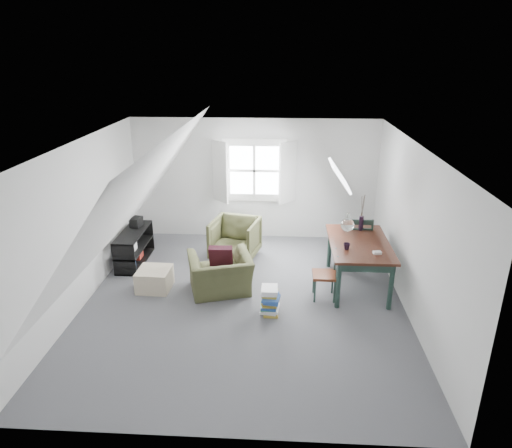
# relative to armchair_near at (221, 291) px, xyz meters

# --- Properties ---
(floor) EXTENTS (5.50, 5.50, 0.00)m
(floor) POSITION_rel_armchair_near_xyz_m (0.41, -0.30, 0.00)
(floor) COLOR #4F5055
(floor) RESTS_ON ground
(ceiling) EXTENTS (5.50, 5.50, 0.00)m
(ceiling) POSITION_rel_armchair_near_xyz_m (0.41, -0.30, 2.50)
(ceiling) COLOR white
(ceiling) RESTS_ON wall_back
(wall_back) EXTENTS (5.00, 0.00, 5.00)m
(wall_back) POSITION_rel_armchair_near_xyz_m (0.41, 2.45, 1.25)
(wall_back) COLOR silver
(wall_back) RESTS_ON ground
(wall_front) EXTENTS (5.00, 0.00, 5.00)m
(wall_front) POSITION_rel_armchair_near_xyz_m (0.41, -3.05, 1.25)
(wall_front) COLOR silver
(wall_front) RESTS_ON ground
(wall_left) EXTENTS (0.00, 5.50, 5.50)m
(wall_left) POSITION_rel_armchair_near_xyz_m (-2.09, -0.30, 1.25)
(wall_left) COLOR silver
(wall_left) RESTS_ON ground
(wall_right) EXTENTS (0.00, 5.50, 5.50)m
(wall_right) POSITION_rel_armchair_near_xyz_m (2.91, -0.30, 1.25)
(wall_right) COLOR silver
(wall_right) RESTS_ON ground
(slope_left) EXTENTS (3.19, 5.50, 4.48)m
(slope_left) POSITION_rel_armchair_near_xyz_m (-1.14, -0.30, 1.78)
(slope_left) COLOR white
(slope_left) RESTS_ON wall_left
(slope_right) EXTENTS (3.19, 5.50, 4.48)m
(slope_right) POSITION_rel_armchair_near_xyz_m (1.96, -0.30, 1.78)
(slope_right) COLOR white
(slope_right) RESTS_ON wall_right
(dormer_window) EXTENTS (1.71, 0.35, 1.30)m
(dormer_window) POSITION_rel_armchair_near_xyz_m (0.41, 2.37, 1.45)
(dormer_window) COLOR white
(dormer_window) RESTS_ON wall_back
(skylight) EXTENTS (0.35, 0.75, 0.47)m
(skylight) POSITION_rel_armchair_near_xyz_m (1.96, 1.00, 1.75)
(skylight) COLOR white
(skylight) RESTS_ON slope_right
(armchair_near) EXTENTS (1.19, 1.11, 0.64)m
(armchair_near) POSITION_rel_armchair_near_xyz_m (0.00, 0.00, 0.00)
(armchair_near) COLOR #414426
(armchair_near) RESTS_ON floor
(armchair_far) EXTENTS (1.01, 1.02, 0.78)m
(armchair_far) POSITION_rel_armchair_near_xyz_m (0.11, 1.32, 0.00)
(armchair_far) COLOR #414426
(armchair_far) RESTS_ON floor
(throw_pillow) EXTENTS (0.39, 0.24, 0.40)m
(throw_pillow) POSITION_rel_armchair_near_xyz_m (-0.00, 0.15, 0.57)
(throw_pillow) COLOR #370F1A
(throw_pillow) RESTS_ON armchair_near
(ottoman) EXTENTS (0.55, 0.55, 0.35)m
(ottoman) POSITION_rel_armchair_near_xyz_m (-1.11, 0.03, 0.18)
(ottoman) COLOR #B8A88B
(ottoman) RESTS_ON floor
(dining_table) EXTENTS (0.97, 1.61, 0.80)m
(dining_table) POSITION_rel_armchair_near_xyz_m (2.27, 0.32, 0.70)
(dining_table) COLOR black
(dining_table) RESTS_ON floor
(demijohn) EXTENTS (0.23, 0.23, 0.33)m
(demijohn) POSITION_rel_armchair_near_xyz_m (2.12, 0.77, 0.94)
(demijohn) COLOR silver
(demijohn) RESTS_ON dining_table
(vase_twigs) EXTENTS (0.08, 0.09, 0.64)m
(vase_twigs) POSITION_rel_armchair_near_xyz_m (2.37, 0.87, 0.95)
(vase_twigs) COLOR black
(vase_twigs) RESTS_ON dining_table
(cup) EXTENTS (0.11, 0.11, 0.10)m
(cup) POSITION_rel_armchair_near_xyz_m (2.02, 0.02, 0.80)
(cup) COLOR black
(cup) RESTS_ON dining_table
(paper_box) EXTENTS (0.13, 0.10, 0.04)m
(paper_box) POSITION_rel_armchair_near_xyz_m (2.47, -0.13, 0.83)
(paper_box) COLOR white
(paper_box) RESTS_ON dining_table
(dining_chair_far) EXTENTS (0.47, 0.47, 1.00)m
(dining_chair_far) POSITION_rel_armchair_near_xyz_m (2.38, 1.04, 0.52)
(dining_chair_far) COLOR #5C2918
(dining_chair_far) RESTS_ON floor
(dining_chair_near) EXTENTS (0.38, 0.38, 0.81)m
(dining_chair_near) POSITION_rel_armchair_near_xyz_m (1.72, -0.11, 0.42)
(dining_chair_near) COLOR #5C2918
(dining_chair_near) RESTS_ON floor
(media_shelf) EXTENTS (0.40, 1.20, 0.62)m
(media_shelf) POSITION_rel_armchair_near_xyz_m (-1.76, 0.99, 0.28)
(media_shelf) COLOR black
(media_shelf) RESTS_ON floor
(electronics_box) EXTENTS (0.21, 0.27, 0.19)m
(electronics_box) POSITION_rel_armchair_near_xyz_m (-1.76, 1.28, 0.70)
(electronics_box) COLOR black
(electronics_box) RESTS_ON media_shelf
(magazine_stack) EXTENTS (0.32, 0.38, 0.42)m
(magazine_stack) POSITION_rel_armchair_near_xyz_m (0.84, -0.63, 0.21)
(magazine_stack) COLOR #B29933
(magazine_stack) RESTS_ON floor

